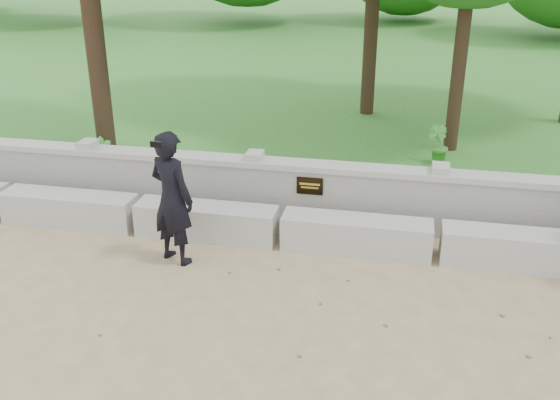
% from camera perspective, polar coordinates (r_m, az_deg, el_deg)
% --- Properties ---
extents(ground, '(80.00, 80.00, 0.00)m').
position_cam_1_polar(ground, '(6.66, -3.45, -11.30)').
color(ground, tan).
rests_on(ground, ground).
extents(lawn, '(40.00, 22.00, 0.25)m').
position_cam_1_polar(lawn, '(19.68, 7.36, 12.36)').
color(lawn, '#256C20').
rests_on(lawn, ground).
extents(concrete_bench, '(11.90, 0.45, 0.45)m').
position_cam_1_polar(concrete_bench, '(8.15, -0.04, -2.57)').
color(concrete_bench, '#B5B2AB').
rests_on(concrete_bench, ground).
extents(parapet_wall, '(12.50, 0.35, 0.90)m').
position_cam_1_polar(parapet_wall, '(8.68, 0.91, 0.82)').
color(parapet_wall, '#AAA8A1').
rests_on(parapet_wall, ground).
extents(man_main, '(0.72, 0.68, 1.68)m').
position_cam_1_polar(man_main, '(7.60, -9.85, 0.17)').
color(man_main, black).
rests_on(man_main, ground).
extents(shrub_a, '(0.34, 0.37, 0.58)m').
position_cam_1_polar(shrub_a, '(10.27, -15.77, 4.00)').
color(shrub_a, '#3E9031').
rests_on(shrub_a, lawn).
extents(shrub_b, '(0.45, 0.43, 0.64)m').
position_cam_1_polar(shrub_b, '(10.60, 14.24, 4.91)').
color(shrub_b, '#3E9031').
rests_on(shrub_b, lawn).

